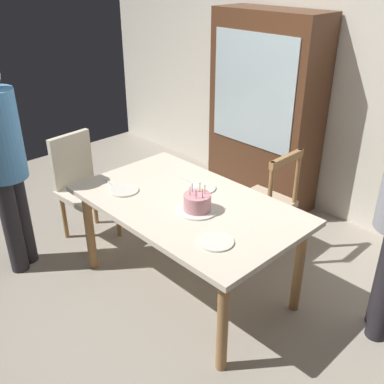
% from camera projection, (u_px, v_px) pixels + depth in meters
% --- Properties ---
extents(ground, '(6.40, 6.40, 0.00)m').
position_uv_depth(ground, '(188.00, 286.00, 3.53)').
color(ground, '#9E9384').
extents(back_wall, '(6.40, 0.10, 2.60)m').
position_uv_depth(back_wall, '(335.00, 81.00, 4.07)').
color(back_wall, silver).
rests_on(back_wall, ground).
extents(dining_table, '(1.65, 0.99, 0.75)m').
position_uv_depth(dining_table, '(187.00, 213.00, 3.23)').
color(dining_table, beige).
rests_on(dining_table, ground).
extents(birthday_cake, '(0.28, 0.28, 0.19)m').
position_uv_depth(birthday_cake, '(197.00, 203.00, 3.05)').
color(birthday_cake, silver).
rests_on(birthday_cake, dining_table).
extents(plate_near_celebrant, '(0.22, 0.22, 0.01)m').
position_uv_depth(plate_near_celebrant, '(124.00, 190.00, 3.34)').
color(plate_near_celebrant, silver).
rests_on(plate_near_celebrant, dining_table).
extents(plate_far_side, '(0.22, 0.22, 0.01)m').
position_uv_depth(plate_far_side, '(201.00, 188.00, 3.37)').
color(plate_far_side, silver).
rests_on(plate_far_side, dining_table).
extents(plate_near_guest, '(0.22, 0.22, 0.01)m').
position_uv_depth(plate_near_guest, '(216.00, 242.00, 2.73)').
color(plate_near_guest, silver).
rests_on(plate_near_guest, dining_table).
extents(fork_near_celebrant, '(0.18, 0.05, 0.01)m').
position_uv_depth(fork_near_celebrant, '(111.00, 184.00, 3.44)').
color(fork_near_celebrant, silver).
rests_on(fork_near_celebrant, dining_table).
extents(fork_far_side, '(0.18, 0.02, 0.01)m').
position_uv_depth(fork_far_side, '(188.00, 181.00, 3.48)').
color(fork_far_side, silver).
rests_on(fork_far_side, dining_table).
extents(chair_spindle_back, '(0.44, 0.44, 0.95)m').
position_uv_depth(chair_spindle_back, '(265.00, 204.00, 3.77)').
color(chair_spindle_back, tan).
rests_on(chair_spindle_back, ground).
extents(chair_upholstered, '(0.48, 0.47, 0.95)m').
position_uv_depth(chair_upholstered, '(81.00, 182.00, 3.97)').
color(chair_upholstered, beige).
rests_on(chair_upholstered, ground).
extents(person_celebrant, '(0.32, 0.32, 1.67)m').
position_uv_depth(person_celebrant, '(4.00, 160.00, 3.34)').
color(person_celebrant, '#262328').
rests_on(person_celebrant, ground).
extents(china_cabinet, '(1.10, 0.45, 1.90)m').
position_uv_depth(china_cabinet, '(265.00, 112.00, 4.39)').
color(china_cabinet, '#56331E').
rests_on(china_cabinet, ground).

